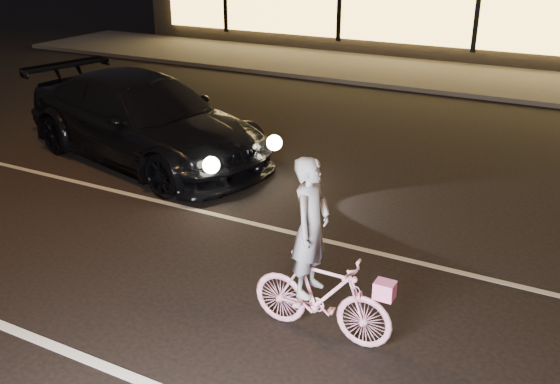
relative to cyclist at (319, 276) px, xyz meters
The scene contains 6 objects.
ground 1.74m from the cyclist, behind, with size 90.00×90.00×0.00m, color black.
lane_stripe_near 2.30m from the cyclist, 136.78° to the right, with size 60.00×0.12×0.01m, color silver.
lane_stripe_far 2.65m from the cyclist, 128.62° to the left, with size 60.00×0.10×0.01m, color gray.
sidewalk 13.11m from the cyclist, 97.00° to the left, with size 30.00×4.00×0.12m, color #383533.
cyclist is the anchor object (origin of this frame).
sedan 6.20m from the cyclist, 145.85° to the left, with size 5.72×3.37×1.56m.
Camera 1 is at (3.86, -5.10, 3.98)m, focal length 40.00 mm.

